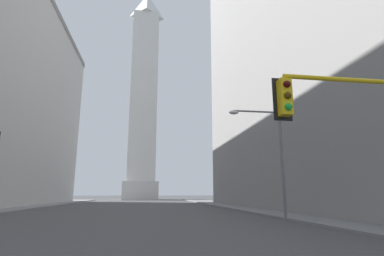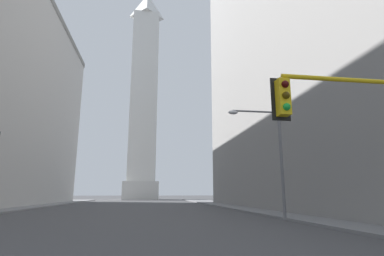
% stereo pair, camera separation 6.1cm
% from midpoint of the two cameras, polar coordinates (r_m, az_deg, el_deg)
% --- Properties ---
extents(sidewalk_right, '(5.00, 91.84, 0.15)m').
position_cam_midpoint_polar(sidewalk_right, '(30.54, 13.35, -14.92)').
color(sidewalk_right, slate).
rests_on(sidewalk_right, ground_plane).
extents(building_right, '(23.28, 46.19, 43.93)m').
position_cam_midpoint_polar(building_right, '(41.09, 28.11, 18.94)').
color(building_right, gray).
rests_on(building_right, ground_plane).
extents(obelisk, '(8.61, 8.61, 57.85)m').
position_cam_midpoint_polar(obelisk, '(81.70, -9.13, 6.58)').
color(obelisk, silver).
rests_on(obelisk, ground_plane).
extents(traffic_light_near_right, '(5.26, 0.50, 5.18)m').
position_cam_midpoint_polar(traffic_light_near_right, '(10.74, 31.88, 1.94)').
color(traffic_light_near_right, yellow).
rests_on(traffic_light_near_right, ground_plane).
extents(street_lamp, '(3.58, 0.36, 7.11)m').
position_cam_midpoint_polar(street_lamp, '(20.26, 14.88, -3.77)').
color(street_lamp, slate).
rests_on(street_lamp, ground_plane).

